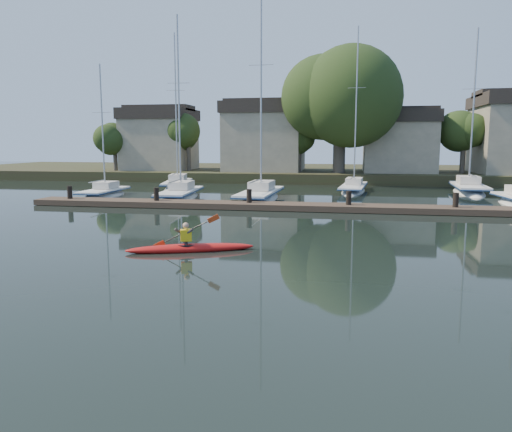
% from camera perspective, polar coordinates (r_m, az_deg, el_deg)
% --- Properties ---
extents(ground, '(160.00, 160.00, 0.00)m').
position_cam_1_polar(ground, '(16.55, -0.03, -5.68)').
color(ground, black).
rests_on(ground, ground).
extents(kayak, '(4.69, 2.32, 1.53)m').
position_cam_1_polar(kayak, '(18.80, -7.58, -3.47)').
color(kayak, red).
rests_on(kayak, ground).
extents(dock, '(34.00, 2.00, 1.80)m').
position_cam_1_polar(dock, '(30.17, 4.81, 1.10)').
color(dock, '#4F3A2D').
rests_on(dock, ground).
extents(sailboat_0, '(2.18, 6.93, 10.89)m').
position_cam_1_polar(sailboat_0, '(39.23, -16.93, 1.89)').
color(sailboat_0, white).
rests_on(sailboat_0, ground).
extents(sailboat_1, '(2.90, 8.80, 14.14)m').
position_cam_1_polar(sailboat_1, '(36.59, -8.65, 1.69)').
color(sailboat_1, white).
rests_on(sailboat_1, ground).
extents(sailboat_2, '(2.53, 9.73, 16.01)m').
position_cam_1_polar(sailboat_2, '(35.41, 0.48, 1.55)').
color(sailboat_2, white).
rests_on(sailboat_2, ground).
extents(sailboat_5, '(3.87, 9.13, 14.73)m').
position_cam_1_polar(sailboat_5, '(45.46, -8.96, 2.99)').
color(sailboat_5, white).
rests_on(sailboat_5, ground).
extents(sailboat_6, '(2.73, 9.22, 14.44)m').
position_cam_1_polar(sailboat_6, '(42.33, 11.07, 2.56)').
color(sailboat_6, white).
rests_on(sailboat_6, ground).
extents(sailboat_7, '(2.95, 9.00, 14.28)m').
position_cam_1_polar(sailboat_7, '(43.82, 23.11, 2.18)').
color(sailboat_7, white).
rests_on(sailboat_7, ground).
extents(shore, '(90.00, 25.25, 12.75)m').
position_cam_1_polar(shore, '(56.09, 9.19, 7.48)').
color(shore, '#2E381C').
rests_on(shore, ground).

